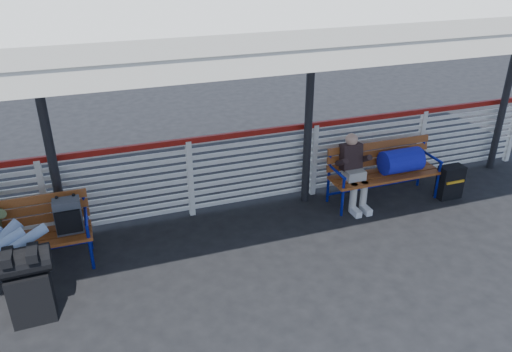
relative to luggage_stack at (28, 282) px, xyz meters
name	(u,v)px	position (x,y,z in m)	size (l,w,h in m)	color
ground	(228,290)	(2.15, -0.23, -0.50)	(60.00, 60.00, 0.00)	black
fence	(190,175)	(2.15, 1.67, 0.16)	(12.08, 0.08, 1.24)	silver
canopy	(198,16)	(2.15, 0.64, 2.54)	(12.60, 3.60, 3.16)	silver
luggage_stack	(28,282)	(0.00, 0.00, 0.00)	(0.57, 0.33, 0.92)	black
bench_left	(31,227)	(0.00, 1.03, 0.09)	(1.80, 0.56, 0.92)	brown
bench_right	(393,163)	(5.26, 1.13, 0.11)	(1.80, 0.56, 0.92)	brown
companion_person	(354,170)	(4.56, 1.13, 0.09)	(0.32, 0.66, 1.15)	#ADA89D
suitcase_side	(450,182)	(6.16, 0.83, -0.23)	(0.39, 0.24, 0.54)	black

